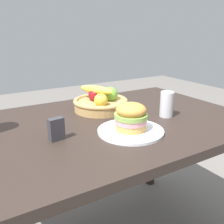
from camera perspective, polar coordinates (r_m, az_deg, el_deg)
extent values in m
cube|color=#2D231E|center=(1.22, -1.78, -3.04)|extent=(1.40, 0.90, 0.04)
cylinder|color=#2D231E|center=(1.97, 8.84, -6.49)|extent=(0.07, 0.07, 0.71)
cylinder|color=white|center=(1.09, 4.14, -4.19)|extent=(0.28, 0.28, 0.01)
cylinder|color=tan|center=(1.08, 4.16, -3.16)|extent=(0.13, 0.13, 0.03)
cylinder|color=pink|center=(1.07, 4.20, -1.87)|extent=(0.13, 0.13, 0.02)
cylinder|color=#84A84C|center=(1.07, 4.22, -0.86)|extent=(0.14, 0.14, 0.02)
ellipsoid|color=gold|center=(1.06, 4.25, 0.46)|extent=(0.13, 0.13, 0.06)
cylinder|color=silver|center=(1.29, 12.02, 1.64)|extent=(0.07, 0.07, 0.12)
cylinder|color=silver|center=(1.28, 12.20, 4.35)|extent=(0.06, 0.06, 0.00)
cylinder|color=tan|center=(1.38, -2.52, 1.44)|extent=(0.28, 0.28, 0.05)
torus|color=tan|center=(1.37, -2.53, 2.44)|extent=(0.29, 0.29, 0.02)
sphere|color=#6BAD38|center=(1.39, -0.39, 3.91)|extent=(0.08, 0.08, 0.08)
sphere|color=maroon|center=(1.38, -3.63, 3.81)|extent=(0.08, 0.08, 0.08)
sphere|color=gold|center=(1.29, -2.49, 2.61)|extent=(0.07, 0.07, 0.07)
ellipsoid|color=yellow|center=(1.36, -3.55, 4.94)|extent=(0.14, 0.21, 0.06)
cube|color=#333338|center=(1.02, -12.23, -3.75)|extent=(0.06, 0.04, 0.09)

